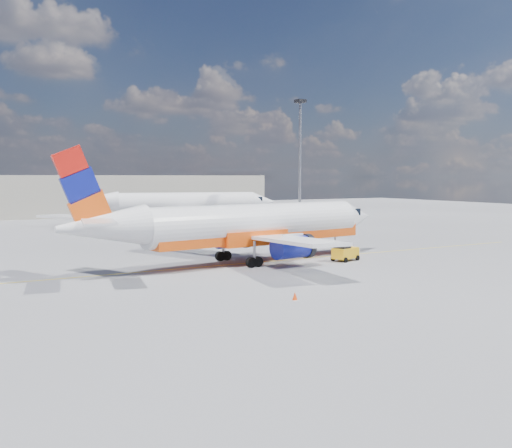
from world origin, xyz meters
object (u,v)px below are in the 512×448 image
main_jet (247,226)px  second_jet (181,204)px  gse_tug (345,252)px  traffic_cone (295,296)px

main_jet → second_jet: main_jet is taller
main_jet → gse_tug: main_jet is taller
main_jet → traffic_cone: size_ratio=61.46×
main_jet → traffic_cone: bearing=-115.1°
traffic_cone → main_jet: bearing=72.7°
second_jet → gse_tug: size_ratio=11.71×
gse_tug → traffic_cone: size_ratio=5.19×
main_jet → gse_tug: 9.38m
main_jet → second_jet: size_ratio=1.01×
main_jet → second_jet: (9.98, 40.99, -0.05)m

